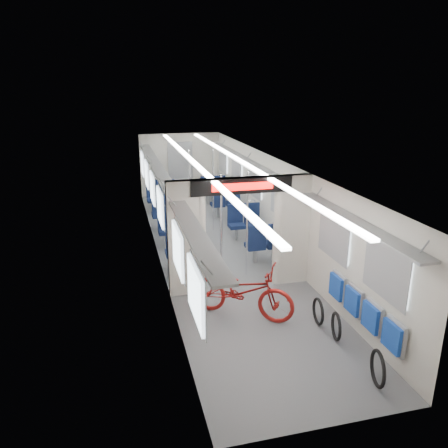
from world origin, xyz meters
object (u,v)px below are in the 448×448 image
stanchion_near_right (247,225)px  stanchion_far_left (190,191)px  flip_bench (363,309)px  seat_bay_near_left (180,236)px  bike_hoop_b (336,328)px  stanchion_far_right (213,191)px  seat_bay_far_right (219,194)px  seat_bay_far_left (165,201)px  bike_hoop_c (318,313)px  bicycle (242,290)px  stanchion_near_left (221,229)px  bike_hoop_a (378,370)px  seat_bay_near_right (254,230)px

stanchion_near_right → stanchion_far_left: size_ratio=1.00×
stanchion_near_right → flip_bench: bearing=-70.4°
seat_bay_near_left → bike_hoop_b: bearing=-65.5°
stanchion_far_left → stanchion_far_right: 0.64m
seat_bay_far_right → seat_bay_far_left: bearing=-162.1°
bike_hoop_c → stanchion_far_left: stanchion_far_left is taller
stanchion_near_right → stanchion_far_right: 3.17m
bicycle → stanchion_far_left: (-0.05, 4.97, 0.65)m
bike_hoop_c → seat_bay_near_left: bearing=116.5°
flip_bench → seat_bay_far_left: size_ratio=0.95×
bike_hoop_b → stanchion_near_right: size_ratio=0.21×
stanchion_far_right → stanchion_near_right: bearing=-89.6°
seat_bay_far_left → stanchion_far_left: (0.59, -1.30, 0.59)m
bike_hoop_b → seat_bay_far_right: bearing=90.4°
stanchion_far_left → seat_bay_far_right: bearing=56.0°
seat_bay_near_left → stanchion_far_left: (0.59, 1.86, 0.63)m
seat_bay_near_left → stanchion_near_left: bearing=-67.6°
bike_hoop_b → stanchion_near_right: stanchion_near_right is taller
bike_hoop_b → seat_bay_near_left: bearing=114.5°
bike_hoop_a → bike_hoop_c: bike_hoop_a is taller
stanchion_far_right → bike_hoop_a: bearing=-84.3°
bike_hoop_b → seat_bay_near_right: size_ratio=0.24×
seat_bay_near_left → seat_bay_far_left: size_ratio=0.88×
bike_hoop_a → stanchion_near_left: bearing=108.5°
stanchion_near_left → seat_bay_near_right: bearing=51.9°
bike_hoop_c → seat_bay_far_right: (0.02, 7.47, 0.31)m
stanchion_near_right → seat_bay_far_left: bearing=105.2°
seat_bay_near_right → stanchion_far_left: stanchion_far_left is taller
bike_hoop_a → stanchion_near_right: size_ratio=0.23×
seat_bay_near_left → bike_hoop_a: bearing=-70.4°
bike_hoop_a → bike_hoop_c: (-0.08, 1.70, -0.02)m
bicycle → bike_hoop_b: size_ratio=4.00×
bike_hoop_a → stanchion_far_right: size_ratio=0.23×
bike_hoop_b → bike_hoop_a: bearing=-89.7°
stanchion_near_left → stanchion_far_right: bearing=80.2°
bike_hoop_b → stanchion_far_right: 6.09m
seat_bay_near_left → seat_bay_far_right: seat_bay_far_right is taller
bicycle → stanchion_far_right: 4.95m
seat_bay_far_right → bike_hoop_a: bearing=-89.6°
seat_bay_near_right → stanchion_far_left: 2.35m
bicycle → stanchion_near_right: size_ratio=0.83×
bicycle → stanchion_far_right: bearing=27.7°
bike_hoop_c → seat_bay_far_right: seat_bay_far_right is taller
stanchion_far_left → stanchion_near_right: bearing=-78.6°
stanchion_far_right → stanchion_near_left: bearing=-99.8°
bicycle → stanchion_far_left: stanchion_far_left is taller
seat_bay_near_right → seat_bay_far_right: size_ratio=1.01×
flip_bench → bike_hoop_a: (-0.36, -1.05, -0.34)m
bicycle → stanchion_near_left: 1.68m
flip_bench → seat_bay_near_right: bearing=95.5°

